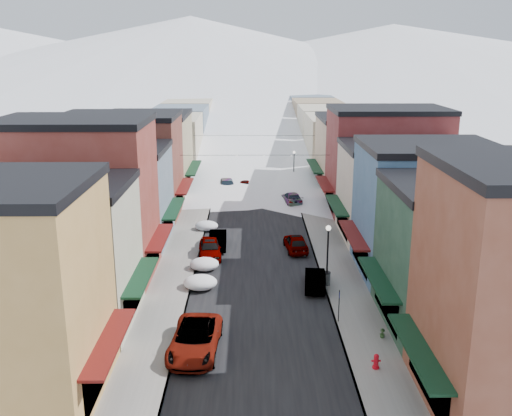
{
  "coord_description": "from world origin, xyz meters",
  "views": [
    {
      "loc": [
        -0.54,
        -21.76,
        17.23
      ],
      "look_at": [
        0.0,
        30.87,
        2.7
      ],
      "focal_mm": 40.0,
      "sensor_mm": 36.0,
      "label": 1
    }
  ],
  "objects_px": {
    "car_green_sedan": "(315,279)",
    "trash_can": "(327,278)",
    "streetlamp_near": "(328,248)",
    "fire_hydrant": "(376,362)",
    "car_white_suv": "(195,339)",
    "car_dark_hatch": "(218,240)",
    "car_silver_sedan": "(210,248)"
  },
  "relations": [
    {
      "from": "car_dark_hatch",
      "to": "trash_can",
      "type": "distance_m",
      "value": 12.53
    },
    {
      "from": "car_white_suv",
      "to": "streetlamp_near",
      "type": "relative_size",
      "value": 1.28
    },
    {
      "from": "car_dark_hatch",
      "to": "fire_hydrant",
      "type": "xyz_separation_m",
      "value": [
        9.93,
        -20.78,
        -0.17
      ]
    },
    {
      "from": "car_silver_sedan",
      "to": "streetlamp_near",
      "type": "height_order",
      "value": "streetlamp_near"
    },
    {
      "from": "car_silver_sedan",
      "to": "fire_hydrant",
      "type": "bearing_deg",
      "value": -65.32
    },
    {
      "from": "car_silver_sedan",
      "to": "car_dark_hatch",
      "type": "bearing_deg",
      "value": 72.32
    },
    {
      "from": "car_green_sedan",
      "to": "trash_can",
      "type": "bearing_deg",
      "value": -160.66
    },
    {
      "from": "trash_can",
      "to": "fire_hydrant",
      "type": "bearing_deg",
      "value": -84.01
    },
    {
      "from": "car_silver_sedan",
      "to": "trash_can",
      "type": "relative_size",
      "value": 4.6
    },
    {
      "from": "car_dark_hatch",
      "to": "car_green_sedan",
      "type": "bearing_deg",
      "value": -51.63
    },
    {
      "from": "car_white_suv",
      "to": "car_silver_sedan",
      "type": "height_order",
      "value": "car_white_suv"
    },
    {
      "from": "car_dark_hatch",
      "to": "fire_hydrant",
      "type": "bearing_deg",
      "value": -66.26
    },
    {
      "from": "car_white_suv",
      "to": "car_dark_hatch",
      "type": "bearing_deg",
      "value": 92.37
    },
    {
      "from": "streetlamp_near",
      "to": "fire_hydrant",
      "type": "bearing_deg",
      "value": -83.97
    },
    {
      "from": "car_green_sedan",
      "to": "streetlamp_near",
      "type": "relative_size",
      "value": 0.92
    },
    {
      "from": "car_white_suv",
      "to": "car_green_sedan",
      "type": "relative_size",
      "value": 1.39
    },
    {
      "from": "car_white_suv",
      "to": "car_silver_sedan",
      "type": "xyz_separation_m",
      "value": [
        -0.23,
        16.18,
        -0.04
      ]
    },
    {
      "from": "trash_can",
      "to": "streetlamp_near",
      "type": "height_order",
      "value": "streetlamp_near"
    },
    {
      "from": "car_silver_sedan",
      "to": "trash_can",
      "type": "bearing_deg",
      "value": -40.41
    },
    {
      "from": "car_green_sedan",
      "to": "fire_hydrant",
      "type": "xyz_separation_m",
      "value": [
        2.13,
        -11.54,
        -0.17
      ]
    },
    {
      "from": "car_white_suv",
      "to": "trash_can",
      "type": "height_order",
      "value": "car_white_suv"
    },
    {
      "from": "car_green_sedan",
      "to": "streetlamp_near",
      "type": "distance_m",
      "value": 2.58
    },
    {
      "from": "trash_can",
      "to": "streetlamp_near",
      "type": "xyz_separation_m",
      "value": [
        -0.0,
        -0.07,
        2.46
      ]
    },
    {
      "from": "car_white_suv",
      "to": "car_silver_sedan",
      "type": "bearing_deg",
      "value": 94.16
    },
    {
      "from": "car_white_suv",
      "to": "trash_can",
      "type": "relative_size",
      "value": 5.9
    },
    {
      "from": "fire_hydrant",
      "to": "car_silver_sedan",
      "type": "bearing_deg",
      "value": 119.79
    },
    {
      "from": "fire_hydrant",
      "to": "trash_can",
      "type": "distance_m",
      "value": 11.83
    },
    {
      "from": "car_silver_sedan",
      "to": "car_white_suv",
      "type": "bearing_deg",
      "value": -94.32
    },
    {
      "from": "car_white_suv",
      "to": "trash_can",
      "type": "distance_m",
      "value": 13.2
    },
    {
      "from": "trash_can",
      "to": "streetlamp_near",
      "type": "distance_m",
      "value": 2.46
    },
    {
      "from": "car_white_suv",
      "to": "trash_can",
      "type": "xyz_separation_m",
      "value": [
        9.03,
        9.63,
        -0.17
      ]
    },
    {
      "from": "streetlamp_near",
      "to": "car_white_suv",
      "type": "bearing_deg",
      "value": -133.34
    }
  ]
}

